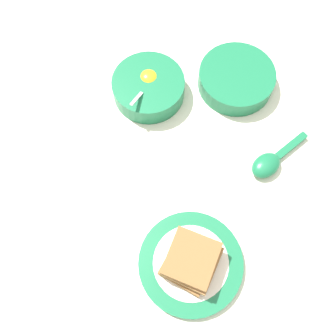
% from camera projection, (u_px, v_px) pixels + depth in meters
% --- Properties ---
extents(ground_plane, '(3.00, 3.00, 0.00)m').
position_uv_depth(ground_plane, '(192.00, 172.00, 0.86)').
color(ground_plane, silver).
extents(egg_bowl, '(0.17, 0.17, 0.08)m').
position_uv_depth(egg_bowl, '(149.00, 87.00, 0.91)').
color(egg_bowl, '#196B42').
rests_on(egg_bowl, ground_plane).
extents(toast_plate, '(0.21, 0.21, 0.02)m').
position_uv_depth(toast_plate, '(191.00, 263.00, 0.78)').
color(toast_plate, '#196B42').
rests_on(toast_plate, ground_plane).
extents(toast_sandwich, '(0.13, 0.13, 0.05)m').
position_uv_depth(toast_sandwich, '(191.00, 261.00, 0.75)').
color(toast_sandwich, brown).
rests_on(toast_sandwich, toast_plate).
extents(soup_spoon, '(0.15, 0.12, 0.03)m').
position_uv_depth(soup_spoon, '(270.00, 162.00, 0.85)').
color(soup_spoon, '#196B42').
rests_on(soup_spoon, ground_plane).
extents(congee_bowl, '(0.18, 0.18, 0.05)m').
position_uv_depth(congee_bowl, '(236.00, 78.00, 0.92)').
color(congee_bowl, '#196B42').
rests_on(congee_bowl, ground_plane).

